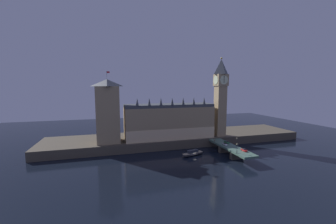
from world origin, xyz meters
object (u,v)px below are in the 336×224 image
object	(u,v)px
clock_tower	(220,95)
pedestrian_near_rail	(237,152)
street_lamp_near	(237,147)
victoria_tower	(108,111)
car_northbound_lead	(225,144)
pedestrian_far_rail	(215,140)
boat_upstream	(193,153)
street_lamp_mid	(237,141)
car_southbound_lead	(244,150)
car_southbound_trail	(227,142)
pedestrian_mid_walk	(234,144)

from	to	relation	value
clock_tower	pedestrian_near_rail	bearing A→B (deg)	-106.23
clock_tower	street_lamp_near	bearing A→B (deg)	-106.57
victoria_tower	car_northbound_lead	size ratio (longest dim) A/B	11.95
victoria_tower	pedestrian_far_rail	bearing A→B (deg)	-14.20
pedestrian_far_rail	boat_upstream	xyz separation A→B (m)	(-21.62, -8.26, -5.92)
street_lamp_mid	boat_upstream	xyz separation A→B (m)	(-31.22, 6.64, -8.77)
victoria_tower	street_lamp_near	bearing A→B (deg)	-32.32
victoria_tower	pedestrian_near_rail	world-z (taller)	victoria_tower
car_northbound_lead	victoria_tower	bearing A→B (deg)	159.00
pedestrian_far_rail	boat_upstream	bearing A→B (deg)	-159.09
clock_tower	car_southbound_lead	size ratio (longest dim) A/B	13.92
street_lamp_mid	boat_upstream	size ratio (longest dim) A/B	0.33
clock_tower	victoria_tower	world-z (taller)	clock_tower
victoria_tower	pedestrian_near_rail	bearing A→B (deg)	-31.98
clock_tower	street_lamp_near	xyz separation A→B (m)	(-13.45, -45.23, -31.20)
street_lamp_near	car_northbound_lead	bearing A→B (deg)	81.67
street_lamp_near	car_southbound_trail	bearing A→B (deg)	72.73
clock_tower	pedestrian_mid_walk	size ratio (longest dim) A/B	37.26
car_southbound_lead	pedestrian_far_rail	xyz separation A→B (m)	(-6.90, 27.03, 0.20)
car_southbound_trail	boat_upstream	size ratio (longest dim) A/B	0.24
pedestrian_far_rail	boat_upstream	world-z (taller)	pedestrian_far_rail
pedestrian_near_rail	pedestrian_mid_walk	distance (m)	19.42
car_northbound_lead	pedestrian_far_rail	world-z (taller)	pedestrian_far_rail
car_northbound_lead	car_southbound_trail	bearing A→B (deg)	47.58
car_southbound_lead	car_southbound_trail	world-z (taller)	car_southbound_lead
street_lamp_mid	boat_upstream	bearing A→B (deg)	167.99
car_southbound_trail	street_lamp_near	distance (m)	24.81
pedestrian_near_rail	street_lamp_mid	bearing A→B (deg)	56.17
pedestrian_mid_walk	boat_upstream	world-z (taller)	pedestrian_mid_walk
victoria_tower	car_southbound_lead	world-z (taller)	victoria_tower
car_northbound_lead	street_lamp_mid	xyz separation A→B (m)	(7.30, -3.72, 3.05)
victoria_tower	pedestrian_far_rail	distance (m)	84.44
victoria_tower	pedestrian_mid_walk	bearing A→B (deg)	-20.03
car_southbound_lead	pedestrian_near_rail	distance (m)	7.24
pedestrian_near_rail	street_lamp_near	bearing A→B (deg)	-135.31
pedestrian_mid_walk	street_lamp_near	xyz separation A→B (m)	(-9.60, -17.50, 3.13)
pedestrian_near_rail	boat_upstream	xyz separation A→B (m)	(-21.62, 20.96, -5.96)
car_southbound_trail	boat_upstream	bearing A→B (deg)	-175.76
street_lamp_near	pedestrian_mid_walk	bearing A→B (deg)	61.25
victoria_tower	car_southbound_trail	distance (m)	92.50
car_northbound_lead	boat_upstream	distance (m)	24.77
pedestrian_far_rail	street_lamp_near	world-z (taller)	street_lamp_near
victoria_tower	car_northbound_lead	distance (m)	89.88
car_northbound_lead	street_lamp_near	distance (m)	18.94
car_northbound_lead	car_southbound_trail	xyz separation A→B (m)	(4.60, 5.03, -0.01)
car_southbound_trail	pedestrian_near_rail	bearing A→B (deg)	-106.64
boat_upstream	car_northbound_lead	bearing A→B (deg)	-6.95
car_southbound_trail	street_lamp_near	bearing A→B (deg)	-107.27
clock_tower	boat_upstream	distance (m)	58.25
clock_tower	car_southbound_lead	world-z (taller)	clock_tower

